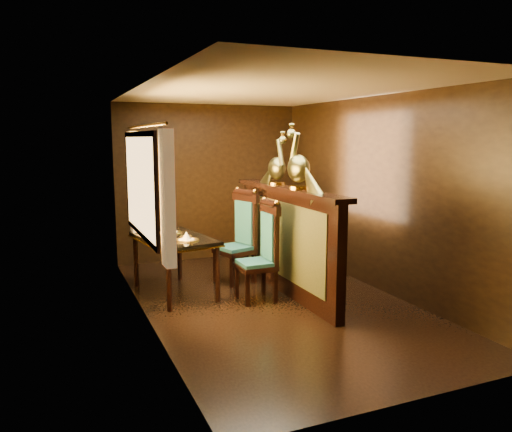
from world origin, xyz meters
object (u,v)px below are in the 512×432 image
object	(u,v)px
peacock_right	(277,158)
peacock_left	(299,156)
chair_right	(241,233)
chair_left	(264,247)
dining_table	(174,242)

from	to	relation	value
peacock_right	peacock_left	bearing A→B (deg)	-90.00
chair_right	peacock_left	bearing A→B (deg)	-89.34
peacock_left	peacock_right	bearing A→B (deg)	90.00
chair_right	peacock_left	world-z (taller)	peacock_left
chair_right	peacock_right	world-z (taller)	peacock_right
chair_left	chair_right	distance (m)	0.86
dining_table	peacock_left	bearing A→B (deg)	-39.79
chair_right	peacock_left	size ratio (longest dim) A/B	1.65
peacock_left	peacock_right	size ratio (longest dim) A/B	1.13
dining_table	peacock_left	size ratio (longest dim) A/B	1.75
dining_table	chair_right	bearing A→B (deg)	4.10
chair_left	peacock_left	world-z (taller)	peacock_left
chair_left	chair_right	world-z (taller)	chair_right
dining_table	chair_left	world-z (taller)	chair_left
chair_left	peacock_left	bearing A→B (deg)	-23.90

